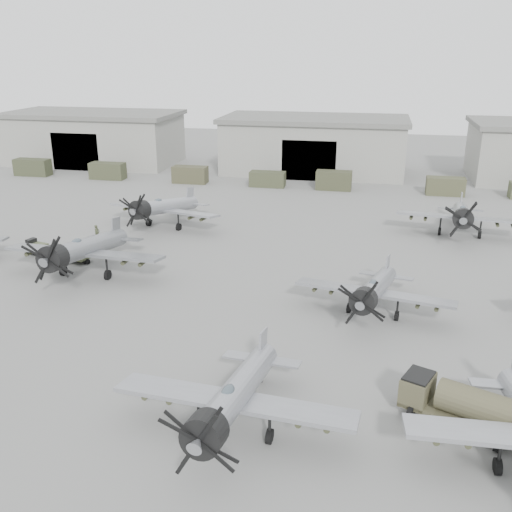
{
  "coord_description": "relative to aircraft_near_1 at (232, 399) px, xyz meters",
  "views": [
    {
      "loc": [
        9.74,
        -29.38,
        18.6
      ],
      "look_at": [
        0.61,
        14.05,
        2.5
      ],
      "focal_mm": 40.0,
      "sensor_mm": 36.0,
      "label": 1
    }
  ],
  "objects": [
    {
      "name": "hangar_left",
      "position": [
        -41.61,
        67.94,
        2.09
      ],
      "size": [
        29.0,
        14.8,
        8.7
      ],
      "color": "gray",
      "rests_on": "ground"
    },
    {
      "name": "hangar_center",
      "position": [
        -3.61,
        67.94,
        2.09
      ],
      "size": [
        29.0,
        14.8,
        8.7
      ],
      "color": "gray",
      "rests_on": "ground"
    },
    {
      "name": "fuel_tanker",
      "position": [
        11.32,
        3.43,
        -0.92
      ],
      "size": [
        6.48,
        4.28,
        2.38
      ],
      "rotation": [
        0.0,
        0.0,
        -0.4
      ],
      "color": "#48442F",
      "rests_on": "ground"
    },
    {
      "name": "support_truck_3",
      "position": [
        -8.87,
        55.98,
        -1.21
      ],
      "size": [
        5.07,
        2.2,
        2.15
      ],
      "primitive_type": "cube",
      "color": "#383C27",
      "rests_on": "ground"
    },
    {
      "name": "aircraft_far_1",
      "position": [
        15.33,
        36.97,
        0.13
      ],
      "size": [
        13.34,
        12.01,
        5.31
      ],
      "rotation": [
        0.0,
        0.0,
        -0.11
      ],
      "color": "gray",
      "rests_on": "ground"
    },
    {
      "name": "ground",
      "position": [
        -3.61,
        5.98,
        -2.29
      ],
      "size": [
        220.0,
        220.0,
        0.0
      ],
      "primitive_type": "plane",
      "color": "#61625F",
      "rests_on": "ground"
    },
    {
      "name": "support_truck_5",
      "position": [
        15.66,
        55.98,
        -1.09
      ],
      "size": [
        5.05,
        2.2,
        2.39
      ],
      "primitive_type": "cube",
      "color": "#40412A",
      "rests_on": "ground"
    },
    {
      "name": "support_truck_0",
      "position": [
        -46.31,
        55.98,
        -1.0
      ],
      "size": [
        5.52,
        2.2,
        2.57
      ],
      "primitive_type": "cube",
      "color": "#353925",
      "rests_on": "ground"
    },
    {
      "name": "aircraft_near_1",
      "position": [
        0.0,
        0.0,
        0.0
      ],
      "size": [
        12.6,
        11.34,
        5.03
      ],
      "rotation": [
        0.0,
        0.0,
        -0.08
      ],
      "color": "#999BA1",
      "rests_on": "ground"
    },
    {
      "name": "support_truck_4",
      "position": [
        0.61,
        55.98,
        -0.97
      ],
      "size": [
        4.96,
        2.2,
        2.64
      ],
      "primitive_type": "cube",
      "color": "#363925",
      "rests_on": "ground"
    },
    {
      "name": "ground_crew",
      "position": [
        -21.14,
        27.43,
        -1.36
      ],
      "size": [
        0.6,
        0.77,
        1.86
      ],
      "primitive_type": "imported",
      "rotation": [
        0.0,
        0.0,
        1.32
      ],
      "color": "#383E28",
      "rests_on": "ground"
    },
    {
      "name": "aircraft_mid_1",
      "position": [
        -17.82,
        18.32,
        0.28
      ],
      "size": [
        14.05,
        12.64,
        5.63
      ],
      "rotation": [
        0.0,
        0.0,
        -0.03
      ],
      "color": "gray",
      "rests_on": "ground"
    },
    {
      "name": "tug_trailer",
      "position": [
        -23.74,
        22.67,
        -1.74
      ],
      "size": [
        7.32,
        3.14,
        1.45
      ],
      "rotation": [
        0.0,
        0.0,
        -0.26
      ],
      "color": "#454C31",
      "rests_on": "ground"
    },
    {
      "name": "aircraft_mid_2",
      "position": [
        6.68,
        15.65,
        -0.15
      ],
      "size": [
        11.83,
        10.65,
        4.7
      ],
      "rotation": [
        0.0,
        0.0,
        -0.19
      ],
      "color": "#92949A",
      "rests_on": "ground"
    },
    {
      "name": "aircraft_far_0",
      "position": [
        -16.37,
        33.49,
        0.1
      ],
      "size": [
        13.19,
        11.88,
        5.25
      ],
      "rotation": [
        0.0,
        0.0,
        -0.23
      ],
      "color": "#9C9EA4",
      "rests_on": "ground"
    },
    {
      "name": "support_truck_1",
      "position": [
        -33.66,
        55.98,
        -1.05
      ],
      "size": [
        5.31,
        2.2,
        2.48
      ],
      "primitive_type": "cube",
      "color": "#373B26",
      "rests_on": "ground"
    },
    {
      "name": "support_truck_2",
      "position": [
        -20.52,
        55.98,
        -1.06
      ],
      "size": [
        5.08,
        2.2,
        2.45
      ],
      "primitive_type": "cube",
      "color": "#3D3C28",
      "rests_on": "ground"
    }
  ]
}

